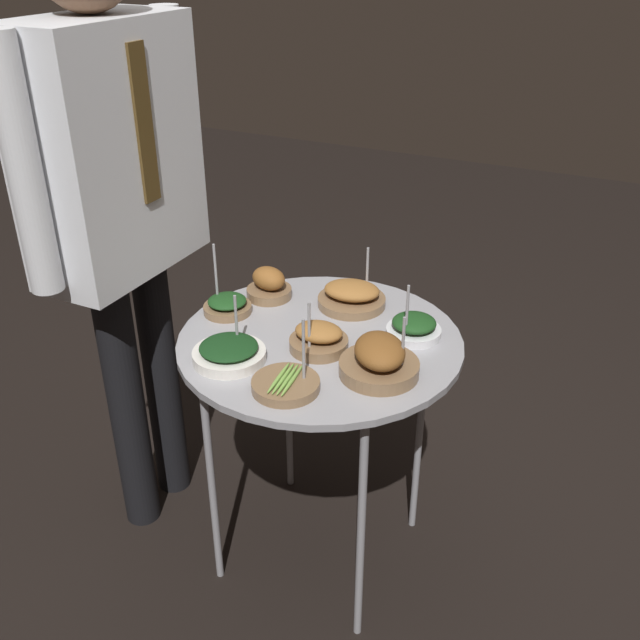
# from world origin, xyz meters

# --- Properties ---
(ground_plane) EXTENTS (8.00, 8.00, 0.00)m
(ground_plane) POSITION_xyz_m (0.00, 0.00, 0.00)
(ground_plane) COLOR black
(serving_cart) EXTENTS (0.69, 0.69, 0.71)m
(serving_cart) POSITION_xyz_m (0.00, 0.00, 0.66)
(serving_cart) COLOR #939399
(serving_cart) RESTS_ON ground_plane
(bowl_roast_near_rim) EXTENTS (0.18, 0.18, 0.15)m
(bowl_roast_near_rim) POSITION_xyz_m (0.19, -0.00, 0.74)
(bowl_roast_near_rim) COLOR brown
(bowl_roast_near_rim) RESTS_ON serving_cart
(bowl_spinach_back_left) EXTENTS (0.12, 0.12, 0.18)m
(bowl_spinach_back_left) POSITION_xyz_m (0.01, 0.27, 0.73)
(bowl_spinach_back_left) COLOR brown
(bowl_spinach_back_left) RESTS_ON serving_cart
(bowl_asparagus_front_center) EXTENTS (0.15, 0.15, 0.17)m
(bowl_asparagus_front_center) POSITION_xyz_m (-0.23, -0.03, 0.72)
(bowl_asparagus_front_center) COLOR brown
(bowl_asparagus_front_center) RESTS_ON serving_cart
(bowl_roast_front_right) EXTENTS (0.14, 0.14, 0.14)m
(bowl_roast_front_right) POSITION_xyz_m (-0.05, -0.02, 0.74)
(bowl_roast_front_right) COLOR brown
(bowl_roast_front_right) RESTS_ON serving_cart
(bowl_roast_mid_left) EXTENTS (0.18, 0.18, 0.15)m
(bowl_roast_mid_left) POSITION_xyz_m (-0.09, -0.19, 0.75)
(bowl_roast_mid_left) COLOR brown
(bowl_roast_mid_left) RESTS_ON serving_cart
(bowl_roast_far_rim) EXTENTS (0.12, 0.12, 0.09)m
(bowl_roast_far_rim) POSITION_xyz_m (0.14, 0.22, 0.75)
(bowl_roast_far_rim) COLOR brown
(bowl_roast_far_rim) RESTS_ON serving_cart
(bowl_spinach_back_right) EXTENTS (0.13, 0.13, 0.15)m
(bowl_spinach_back_right) POSITION_xyz_m (0.11, -0.20, 0.73)
(bowl_spinach_back_right) COLOR silver
(bowl_spinach_back_right) RESTS_ON serving_cart
(bowl_spinach_front_left) EXTENTS (0.17, 0.17, 0.14)m
(bowl_spinach_front_left) POSITION_xyz_m (-0.18, 0.14, 0.73)
(bowl_spinach_front_left) COLOR silver
(bowl_spinach_front_left) RESTS_ON serving_cart
(waiter_figure) EXTENTS (0.60, 0.23, 1.63)m
(waiter_figure) POSITION_xyz_m (-0.03, 0.55, 1.03)
(waiter_figure) COLOR black
(waiter_figure) RESTS_ON ground_plane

